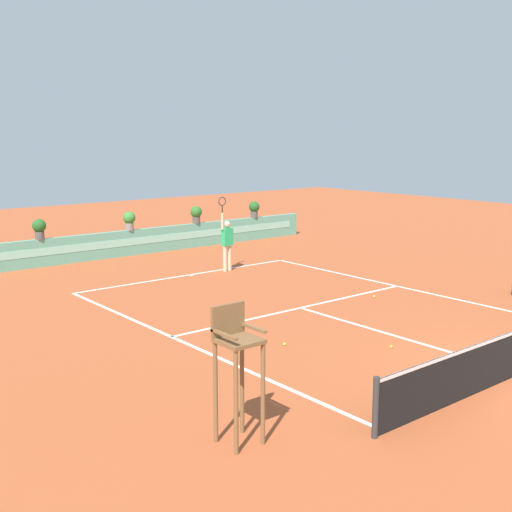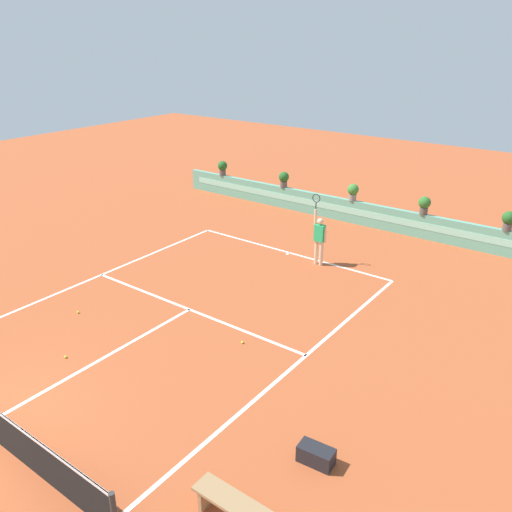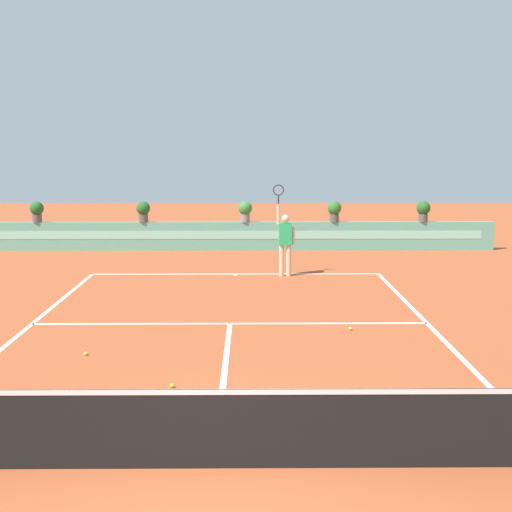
{
  "view_description": "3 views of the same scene",
  "coord_description": "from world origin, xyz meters",
  "px_view_note": "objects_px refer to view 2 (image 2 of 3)",
  "views": [
    {
      "loc": [
        -11.82,
        -6.15,
        4.64
      ],
      "look_at": [
        0.56,
        9.0,
        1.0
      ],
      "focal_mm": 45.77,
      "sensor_mm": 36.0,
      "label": 1
    },
    {
      "loc": [
        9.91,
        -3.58,
        7.68
      ],
      "look_at": [
        0.56,
        9.0,
        1.0
      ],
      "focal_mm": 36.98,
      "sensor_mm": 36.0,
      "label": 2
    },
    {
      "loc": [
        0.42,
        -7.35,
        3.69
      ],
      "look_at": [
        0.56,
        9.0,
        1.0
      ],
      "focal_mm": 47.82,
      "sensor_mm": 36.0,
      "label": 3
    }
  ],
  "objects_px": {
    "gear_bag": "(316,455)",
    "tennis_player": "(319,237)",
    "potted_plant_far_right": "(509,220)",
    "bench_courtside": "(236,508)",
    "potted_plant_centre": "(353,191)",
    "potted_plant_far_left": "(222,167)",
    "tennis_ball_by_sideline": "(66,357)",
    "potted_plant_left": "(284,178)",
    "potted_plant_right": "(424,204)",
    "tennis_ball_mid_court": "(242,342)",
    "tennis_ball_near_baseline": "(78,312)"
  },
  "relations": [
    {
      "from": "gear_bag",
      "to": "potted_plant_centre",
      "type": "relative_size",
      "value": 0.97
    },
    {
      "from": "tennis_ball_near_baseline",
      "to": "potted_plant_centre",
      "type": "height_order",
      "value": "potted_plant_centre"
    },
    {
      "from": "gear_bag",
      "to": "potted_plant_far_left",
      "type": "xyz_separation_m",
      "value": [
        -13.2,
        13.01,
        1.23
      ]
    },
    {
      "from": "potted_plant_far_right",
      "to": "bench_courtside",
      "type": "bearing_deg",
      "value": -92.64
    },
    {
      "from": "gear_bag",
      "to": "bench_courtside",
      "type": "bearing_deg",
      "value": -100.59
    },
    {
      "from": "potted_plant_centre",
      "to": "potted_plant_far_right",
      "type": "relative_size",
      "value": 1.0
    },
    {
      "from": "potted_plant_right",
      "to": "potted_plant_far_left",
      "type": "bearing_deg",
      "value": 180.0
    },
    {
      "from": "tennis_player",
      "to": "potted_plant_far_right",
      "type": "distance_m",
      "value": 6.99
    },
    {
      "from": "potted_plant_centre",
      "to": "bench_courtside",
      "type": "bearing_deg",
      "value": -69.7
    },
    {
      "from": "potted_plant_right",
      "to": "potted_plant_far_right",
      "type": "height_order",
      "value": "same"
    },
    {
      "from": "tennis_ball_by_sideline",
      "to": "potted_plant_far_left",
      "type": "height_order",
      "value": "potted_plant_far_left"
    },
    {
      "from": "tennis_ball_mid_court",
      "to": "tennis_player",
      "type": "bearing_deg",
      "value": 100.16
    },
    {
      "from": "bench_courtside",
      "to": "potted_plant_far_right",
      "type": "height_order",
      "value": "potted_plant_far_right"
    },
    {
      "from": "tennis_player",
      "to": "potted_plant_left",
      "type": "height_order",
      "value": "tennis_player"
    },
    {
      "from": "tennis_player",
      "to": "potted_plant_far_left",
      "type": "xyz_separation_m",
      "value": [
        -8.43,
        4.78,
        0.36
      ]
    },
    {
      "from": "potted_plant_centre",
      "to": "potted_plant_left",
      "type": "xyz_separation_m",
      "value": [
        -3.56,
        0.0,
        0.0
      ]
    },
    {
      "from": "tennis_ball_near_baseline",
      "to": "potted_plant_far_right",
      "type": "relative_size",
      "value": 0.09
    },
    {
      "from": "potted_plant_right",
      "to": "potted_plant_centre",
      "type": "bearing_deg",
      "value": 180.0
    },
    {
      "from": "tennis_player",
      "to": "tennis_ball_by_sideline",
      "type": "distance_m",
      "value": 9.29
    },
    {
      "from": "gear_bag",
      "to": "potted_plant_centre",
      "type": "xyz_separation_m",
      "value": [
        -5.93,
        13.01,
        1.23
      ]
    },
    {
      "from": "potted_plant_right",
      "to": "potted_plant_far_right",
      "type": "bearing_deg",
      "value": 0.0
    },
    {
      "from": "bench_courtside",
      "to": "potted_plant_left",
      "type": "bearing_deg",
      "value": 121.25
    },
    {
      "from": "tennis_player",
      "to": "potted_plant_left",
      "type": "relative_size",
      "value": 3.57
    },
    {
      "from": "gear_bag",
      "to": "potted_plant_centre",
      "type": "height_order",
      "value": "potted_plant_centre"
    },
    {
      "from": "gear_bag",
      "to": "tennis_player",
      "type": "distance_m",
      "value": 9.55
    },
    {
      "from": "tennis_ball_mid_court",
      "to": "potted_plant_centre",
      "type": "relative_size",
      "value": 0.09
    },
    {
      "from": "tennis_ball_by_sideline",
      "to": "potted_plant_centre",
      "type": "height_order",
      "value": "potted_plant_centre"
    },
    {
      "from": "bench_courtside",
      "to": "tennis_player",
      "type": "relative_size",
      "value": 0.62
    },
    {
      "from": "potted_plant_far_left",
      "to": "tennis_ball_near_baseline",
      "type": "bearing_deg",
      "value": -69.49
    },
    {
      "from": "tennis_ball_mid_court",
      "to": "potted_plant_far_right",
      "type": "distance_m",
      "value": 11.36
    },
    {
      "from": "tennis_ball_mid_court",
      "to": "tennis_ball_by_sideline",
      "type": "distance_m",
      "value": 4.56
    },
    {
      "from": "gear_bag",
      "to": "tennis_ball_by_sideline",
      "type": "xyz_separation_m",
      "value": [
        -6.96,
        -0.75,
        -0.15
      ]
    },
    {
      "from": "bench_courtside",
      "to": "potted_plant_centre",
      "type": "xyz_separation_m",
      "value": [
        -5.55,
        15.01,
        1.04
      ]
    },
    {
      "from": "potted_plant_left",
      "to": "potted_plant_far_left",
      "type": "bearing_deg",
      "value": 180.0
    },
    {
      "from": "bench_courtside",
      "to": "potted_plant_far_left",
      "type": "xyz_separation_m",
      "value": [
        -12.82,
        15.01,
        1.04
      ]
    },
    {
      "from": "tennis_player",
      "to": "tennis_ball_mid_court",
      "type": "xyz_separation_m",
      "value": [
        1.03,
        -5.73,
        -1.02
      ]
    },
    {
      "from": "gear_bag",
      "to": "tennis_player",
      "type": "xyz_separation_m",
      "value": [
        -4.77,
        8.22,
        0.87
      ]
    },
    {
      "from": "gear_bag",
      "to": "potted_plant_right",
      "type": "bearing_deg",
      "value": 102.16
    },
    {
      "from": "tennis_player",
      "to": "potted_plant_left",
      "type": "xyz_separation_m",
      "value": [
        -4.71,
        4.78,
        0.36
      ]
    },
    {
      "from": "potted_plant_centre",
      "to": "potted_plant_right",
      "type": "xyz_separation_m",
      "value": [
        3.13,
        0.0,
        0.0
      ]
    },
    {
      "from": "potted_plant_centre",
      "to": "tennis_ball_by_sideline",
      "type": "bearing_deg",
      "value": -94.27
    },
    {
      "from": "potted_plant_centre",
      "to": "potted_plant_left",
      "type": "relative_size",
      "value": 1.0
    },
    {
      "from": "bench_courtside",
      "to": "potted_plant_centre",
      "type": "height_order",
      "value": "potted_plant_centre"
    },
    {
      "from": "tennis_ball_mid_court",
      "to": "potted_plant_far_right",
      "type": "height_order",
      "value": "potted_plant_far_right"
    },
    {
      "from": "gear_bag",
      "to": "tennis_ball_by_sideline",
      "type": "height_order",
      "value": "gear_bag"
    },
    {
      "from": "potted_plant_far_right",
      "to": "potted_plant_left",
      "type": "height_order",
      "value": "same"
    },
    {
      "from": "tennis_ball_near_baseline",
      "to": "potted_plant_far_left",
      "type": "height_order",
      "value": "potted_plant_far_left"
    },
    {
      "from": "tennis_player",
      "to": "tennis_ball_by_sideline",
      "type": "height_order",
      "value": "tennis_player"
    },
    {
      "from": "tennis_ball_near_baseline",
      "to": "potted_plant_far_right",
      "type": "distance_m",
      "value": 15.15
    },
    {
      "from": "bench_courtside",
      "to": "tennis_ball_by_sideline",
      "type": "relative_size",
      "value": 23.53
    }
  ]
}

